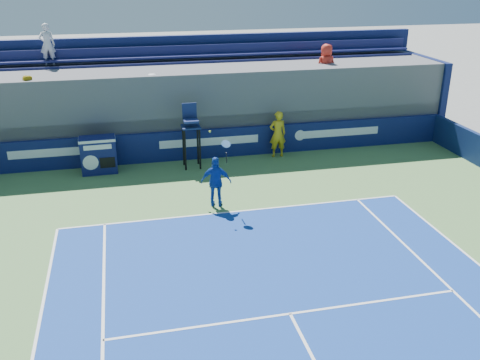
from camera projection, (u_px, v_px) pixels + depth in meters
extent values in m
imported|color=gold|center=(278.00, 134.00, 21.49)|extent=(0.69, 0.45, 1.89)
cube|color=white|center=(237.00, 211.00, 16.99)|extent=(10.97, 0.07, 0.00)
cube|color=white|center=(290.00, 314.00, 12.04)|extent=(8.23, 0.07, 0.00)
cube|color=#0D1549|center=(209.00, 144.00, 21.48)|extent=(20.40, 0.20, 1.20)
cube|color=white|center=(53.00, 153.00, 20.11)|extent=(3.20, 0.01, 0.32)
cube|color=white|center=(210.00, 142.00, 21.34)|extent=(4.00, 0.01, 0.32)
cube|color=white|center=(338.00, 133.00, 22.47)|extent=(3.60, 0.01, 0.32)
cylinder|color=white|center=(300.00, 135.00, 22.12)|extent=(0.44, 0.01, 0.44)
cube|color=#0F154B|center=(99.00, 155.00, 19.92)|extent=(1.32, 0.73, 1.40)
cube|color=silver|center=(97.00, 139.00, 19.68)|extent=(1.34, 0.75, 0.10)
cylinder|color=silver|center=(91.00, 163.00, 19.59)|extent=(0.56, 0.03, 0.56)
cube|color=black|center=(108.00, 163.00, 19.74)|extent=(0.55, 0.03, 0.40)
cube|color=silver|center=(98.00, 147.00, 19.44)|extent=(1.00, 0.03, 0.18)
cylinder|color=black|center=(185.00, 150.00, 20.10)|extent=(0.07, 0.07, 1.60)
cylinder|color=black|center=(200.00, 149.00, 20.21)|extent=(0.07, 0.07, 1.60)
cylinder|color=black|center=(183.00, 146.00, 20.60)|extent=(0.07, 0.07, 1.60)
cylinder|color=black|center=(198.00, 145.00, 20.72)|extent=(0.07, 0.07, 1.60)
cube|color=#0E1C49|center=(191.00, 127.00, 20.09)|extent=(0.70, 0.70, 0.06)
cube|color=navy|center=(191.00, 121.00, 19.91)|extent=(0.55, 0.45, 0.08)
cube|color=#131D47|center=(189.00, 111.00, 20.12)|extent=(0.55, 0.06, 0.60)
imported|color=#133CA0|center=(216.00, 182.00, 17.11)|extent=(1.05, 0.65, 1.67)
cylinder|color=black|center=(227.00, 158.00, 16.70)|extent=(0.08, 0.16, 0.39)
torus|color=silver|center=(226.00, 144.00, 16.45)|extent=(0.32, 0.21, 0.29)
cylinder|color=white|center=(226.00, 144.00, 16.45)|extent=(0.26, 0.16, 0.24)
sphere|color=#DBEB34|center=(210.00, 132.00, 16.39)|extent=(0.07, 0.07, 0.07)
cube|color=#55555A|center=(201.00, 106.00, 22.79)|extent=(20.40, 3.60, 3.38)
cube|color=#55555A|center=(206.00, 119.00, 21.65)|extent=(20.40, 0.90, 0.55)
cube|color=#14194C|center=(207.00, 108.00, 21.38)|extent=(20.00, 0.45, 0.08)
cube|color=#14194C|center=(205.00, 102.00, 21.53)|extent=(20.00, 0.06, 0.45)
cube|color=#55555A|center=(203.00, 101.00, 22.25)|extent=(20.40, 0.90, 0.55)
cube|color=#14194C|center=(203.00, 90.00, 21.98)|extent=(20.00, 0.45, 0.08)
cube|color=#14194C|center=(202.00, 84.00, 22.13)|extent=(20.00, 0.06, 0.45)
cube|color=#55555A|center=(199.00, 83.00, 22.86)|extent=(20.40, 0.90, 0.55)
cube|color=#14194C|center=(199.00, 72.00, 22.59)|extent=(20.00, 0.45, 0.08)
cube|color=#14194C|center=(198.00, 67.00, 22.74)|extent=(20.00, 0.06, 0.45)
cube|color=#55555A|center=(195.00, 66.00, 23.46)|extent=(20.40, 0.90, 0.55)
cube|color=#14194C|center=(195.00, 56.00, 23.19)|extent=(20.00, 0.45, 0.08)
cube|color=#14194C|center=(194.00, 50.00, 23.34)|extent=(20.00, 0.06, 0.45)
cube|color=#0C1647|center=(194.00, 84.00, 24.35)|extent=(20.80, 0.30, 4.40)
cube|color=#0C1647|center=(420.00, 93.00, 24.91)|extent=(0.30, 3.90, 3.40)
imported|color=gold|center=(29.00, 99.00, 19.79)|extent=(0.89, 0.70, 1.78)
imported|color=silver|center=(153.00, 95.00, 20.75)|extent=(1.19, 0.88, 1.64)
imported|color=teal|center=(251.00, 90.00, 21.57)|extent=(1.02, 0.66, 1.61)
imported|color=red|center=(326.00, 66.00, 22.85)|extent=(0.97, 0.70, 1.86)
imported|color=black|center=(389.00, 84.00, 22.82)|extent=(0.64, 0.49, 1.57)
imported|color=silver|center=(47.00, 44.00, 21.74)|extent=(0.63, 0.42, 1.69)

